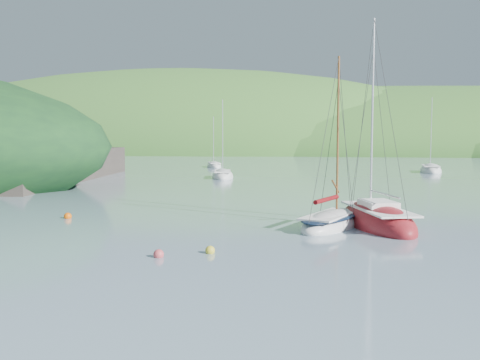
% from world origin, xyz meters
% --- Properties ---
extents(ground, '(700.00, 700.00, 0.00)m').
position_xyz_m(ground, '(0.00, 0.00, 0.00)').
color(ground, slate).
rests_on(ground, ground).
extents(shoreline_hills, '(690.00, 135.00, 56.00)m').
position_xyz_m(shoreline_hills, '(-9.66, 172.42, 0.00)').
color(shoreline_hills, '#3A742C').
rests_on(shoreline_hills, ground).
extents(daysailer_white, '(4.37, 6.99, 10.09)m').
position_xyz_m(daysailer_white, '(4.62, 8.79, 0.23)').
color(daysailer_white, silver).
rests_on(daysailer_white, ground).
extents(sloop_red, '(5.47, 9.00, 12.59)m').
position_xyz_m(sloop_red, '(7.08, 9.61, 0.23)').
color(sloop_red, maroon).
rests_on(sloop_red, ground).
extents(distant_sloop_a, '(4.19, 7.67, 10.38)m').
position_xyz_m(distant_sloop_a, '(-9.81, 42.26, 0.18)').
color(distant_sloop_a, silver).
rests_on(distant_sloop_a, ground).
extents(distant_sloop_b, '(3.29, 8.22, 11.52)m').
position_xyz_m(distant_sloop_b, '(16.53, 58.77, 0.19)').
color(distant_sloop_b, silver).
rests_on(distant_sloop_b, ground).
extents(distant_sloop_c, '(4.42, 6.78, 9.13)m').
position_xyz_m(distant_sloop_c, '(-16.80, 64.72, 0.16)').
color(distant_sloop_c, silver).
rests_on(distant_sloop_c, ground).
extents(mooring_buoys, '(26.66, 9.35, 0.46)m').
position_xyz_m(mooring_buoys, '(0.45, 4.74, 0.12)').
color(mooring_buoys, gold).
rests_on(mooring_buoys, ground).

